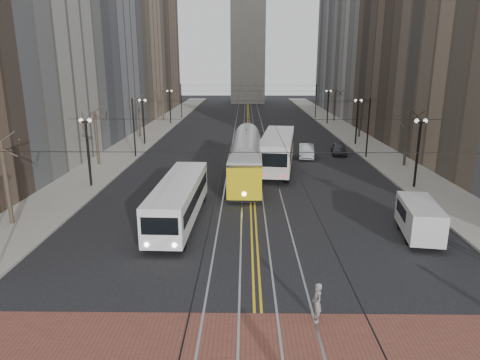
{
  "coord_description": "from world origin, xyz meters",
  "views": [
    {
      "loc": [
        -0.55,
        -16.88,
        10.12
      ],
      "look_at": [
        -0.89,
        9.4,
        3.0
      ],
      "focal_mm": 32.0,
      "sensor_mm": 36.0,
      "label": 1
    }
  ],
  "objects_px": {
    "sedan_silver": "(306,151)",
    "pedestrian_b": "(317,302)",
    "streetcar": "(246,163)",
    "sedan_grey": "(339,148)",
    "rear_bus": "(277,152)",
    "transit_bus": "(179,202)",
    "cargo_van": "(419,220)"
  },
  "relations": [
    {
      "from": "transit_bus",
      "to": "cargo_van",
      "type": "height_order",
      "value": "transit_bus"
    },
    {
      "from": "cargo_van",
      "to": "streetcar",
      "type": "bearing_deg",
      "value": 137.45
    },
    {
      "from": "rear_bus",
      "to": "streetcar",
      "type": "bearing_deg",
      "value": -115.91
    },
    {
      "from": "pedestrian_b",
      "to": "rear_bus",
      "type": "bearing_deg",
      "value": 169.03
    },
    {
      "from": "pedestrian_b",
      "to": "streetcar",
      "type": "bearing_deg",
      "value": 177.12
    },
    {
      "from": "cargo_van",
      "to": "sedan_silver",
      "type": "relative_size",
      "value": 1.07
    },
    {
      "from": "transit_bus",
      "to": "pedestrian_b",
      "type": "bearing_deg",
      "value": -55.48
    },
    {
      "from": "rear_bus",
      "to": "sedan_silver",
      "type": "relative_size",
      "value": 2.85
    },
    {
      "from": "streetcar",
      "to": "sedan_grey",
      "type": "xyz_separation_m",
      "value": [
        10.8,
        11.9,
        -0.97
      ]
    },
    {
      "from": "transit_bus",
      "to": "sedan_silver",
      "type": "relative_size",
      "value": 2.45
    },
    {
      "from": "transit_bus",
      "to": "cargo_van",
      "type": "relative_size",
      "value": 2.29
    },
    {
      "from": "sedan_grey",
      "to": "sedan_silver",
      "type": "bearing_deg",
      "value": -148.01
    },
    {
      "from": "sedan_silver",
      "to": "cargo_van",
      "type": "bearing_deg",
      "value": -74.35
    },
    {
      "from": "sedan_grey",
      "to": "sedan_silver",
      "type": "height_order",
      "value": "sedan_silver"
    },
    {
      "from": "sedan_silver",
      "to": "pedestrian_b",
      "type": "bearing_deg",
      "value": -90.35
    },
    {
      "from": "rear_bus",
      "to": "sedan_grey",
      "type": "bearing_deg",
      "value": 50.56
    },
    {
      "from": "transit_bus",
      "to": "pedestrian_b",
      "type": "relative_size",
      "value": 6.8
    },
    {
      "from": "streetcar",
      "to": "sedan_grey",
      "type": "distance_m",
      "value": 16.1
    },
    {
      "from": "transit_bus",
      "to": "sedan_silver",
      "type": "xyz_separation_m",
      "value": [
        11.17,
        20.41,
        -0.65
      ]
    },
    {
      "from": "rear_bus",
      "to": "cargo_van",
      "type": "bearing_deg",
      "value": -60.21
    },
    {
      "from": "transit_bus",
      "to": "streetcar",
      "type": "xyz_separation_m",
      "value": [
        4.4,
        10.49,
        0.25
      ]
    },
    {
      "from": "transit_bus",
      "to": "sedan_grey",
      "type": "bearing_deg",
      "value": 57.6
    },
    {
      "from": "sedan_silver",
      "to": "rear_bus",
      "type": "bearing_deg",
      "value": -118.41
    },
    {
      "from": "streetcar",
      "to": "rear_bus",
      "type": "bearing_deg",
      "value": 57.66
    },
    {
      "from": "sedan_silver",
      "to": "pedestrian_b",
      "type": "xyz_separation_m",
      "value": [
        -3.92,
        -31.69,
        0.08
      ]
    },
    {
      "from": "streetcar",
      "to": "sedan_silver",
      "type": "bearing_deg",
      "value": 56.79
    },
    {
      "from": "streetcar",
      "to": "cargo_van",
      "type": "relative_size",
      "value": 2.86
    },
    {
      "from": "sedan_grey",
      "to": "pedestrian_b",
      "type": "distance_m",
      "value": 34.59
    },
    {
      "from": "rear_bus",
      "to": "transit_bus",
      "type": "bearing_deg",
      "value": -108.76
    },
    {
      "from": "streetcar",
      "to": "sedan_grey",
      "type": "relative_size",
      "value": 3.5
    },
    {
      "from": "streetcar",
      "to": "rear_bus",
      "type": "xyz_separation_m",
      "value": [
        3.14,
        4.75,
        0.04
      ]
    },
    {
      "from": "sedan_silver",
      "to": "transit_bus",
      "type": "bearing_deg",
      "value": -112.0
    }
  ]
}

